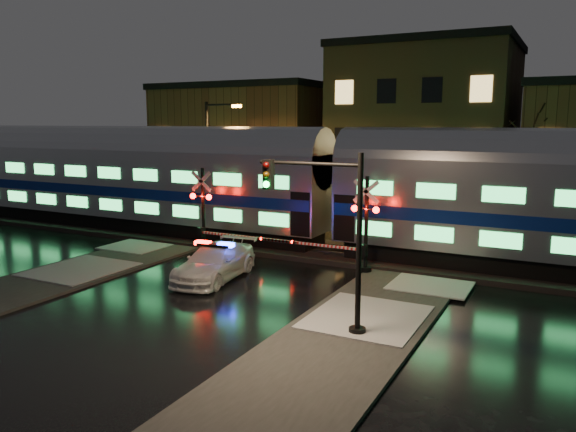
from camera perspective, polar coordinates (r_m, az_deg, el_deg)
The scene contains 12 objects.
ground at distance 24.05m, azimuth -4.37°, elevation -5.92°, with size 120.00×120.00×0.00m, color black.
ballast at distance 28.26m, azimuth 0.97°, elevation -3.29°, with size 90.00×4.20×0.24m, color black.
sidewalk_left at distance 24.06m, azimuth -25.68°, elevation -6.71°, with size 4.00×20.00×0.12m, color #2D2D2D.
sidewalk_right at distance 16.14m, azimuth 4.35°, elevation -13.63°, with size 4.00×20.00×0.12m, color #2D2D2D.
building_left at distance 48.77m, azimuth -3.85°, elevation 7.30°, with size 14.00×10.00×9.00m, color #543820.
building_mid at distance 43.42m, azimuth 13.88°, elevation 8.42°, with size 12.00×11.00×11.50m, color brown.
train at distance 26.90m, azimuth 4.78°, elevation 3.08°, with size 51.00×3.12×5.92m.
police_car at distance 23.27m, azimuth -7.46°, elevation -4.69°, with size 2.52×5.04×1.57m.
crossing_signal_right at distance 23.89m, azimuth 7.06°, elevation -1.80°, with size 5.90×0.66×4.18m.
crossing_signal_left at distance 27.44m, azimuth -8.09°, elevation -0.32°, with size 5.94×0.66×4.21m.
traffic_light at distance 16.88m, azimuth 4.43°, elevation -2.31°, with size 3.58×0.67×5.54m.
streetlight at distance 35.15m, azimuth -7.82°, elevation 6.17°, with size 2.54×0.27×7.60m.
Camera 1 is at (12.25, -19.68, 6.41)m, focal length 35.00 mm.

